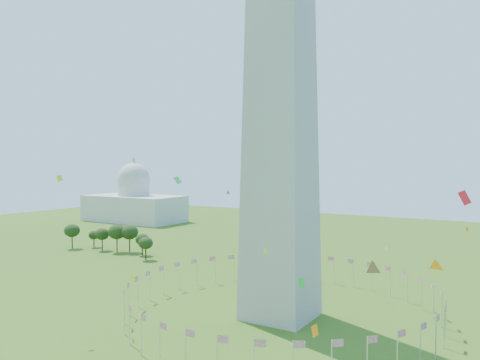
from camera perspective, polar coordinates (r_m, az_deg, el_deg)
name	(u,v)px	position (r m, az deg, el deg)	size (l,w,h in m)	color
flag_ring	(280,300)	(127.41, 4.92, -14.35)	(80.24, 80.24, 9.00)	silver
capitol_building	(134,188)	(335.73, -12.81, -1.01)	(70.00, 35.00, 46.00)	beige
kites_aloft	(285,253)	(91.74, 5.49, -8.89)	(106.70, 78.29, 33.53)	orange
tree_line_west	(113,240)	(222.67, -15.19, -7.07)	(55.09, 15.75, 12.42)	#294416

